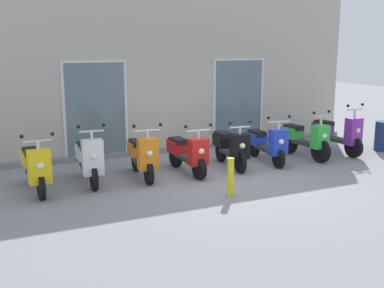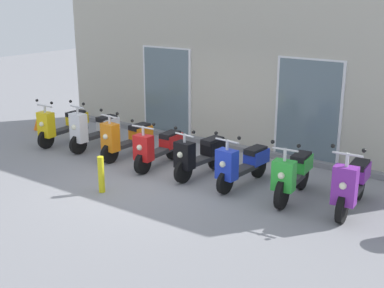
# 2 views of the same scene
# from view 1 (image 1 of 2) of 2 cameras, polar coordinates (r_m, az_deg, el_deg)

# --- Properties ---
(ground_plane) EXTENTS (40.00, 40.00, 0.00)m
(ground_plane) POSITION_cam_1_polar(r_m,az_deg,el_deg) (9.61, 4.04, -4.13)
(ground_plane) COLOR gray
(storefront_facade) EXTENTS (10.56, 0.50, 4.16)m
(storefront_facade) POSITION_cam_1_polar(r_m,az_deg,el_deg) (11.91, -2.79, 8.82)
(storefront_facade) COLOR #B2AD9E
(storefront_facade) RESTS_ON ground_plane
(scooter_yellow) EXTENTS (0.58, 1.60, 1.18)m
(scooter_yellow) POSITION_cam_1_polar(r_m,az_deg,el_deg) (9.07, -18.52, -2.58)
(scooter_yellow) COLOR black
(scooter_yellow) RESTS_ON ground_plane
(scooter_white) EXTENTS (0.52, 1.51, 1.25)m
(scooter_white) POSITION_cam_1_polar(r_m,az_deg,el_deg) (9.30, -12.43, -1.76)
(scooter_white) COLOR black
(scooter_white) RESTS_ON ground_plane
(scooter_orange) EXTENTS (0.59, 1.51, 1.19)m
(scooter_orange) POSITION_cam_1_polar(r_m,az_deg,el_deg) (9.56, -6.08, -1.37)
(scooter_orange) COLOR black
(scooter_orange) RESTS_ON ground_plane
(scooter_red) EXTENTS (0.62, 1.57, 1.12)m
(scooter_red) POSITION_cam_1_polar(r_m,az_deg,el_deg) (9.87, -0.62, -1.08)
(scooter_red) COLOR black
(scooter_red) RESTS_ON ground_plane
(scooter_black) EXTENTS (0.53, 1.52, 1.11)m
(scooter_black) POSITION_cam_1_polar(r_m,az_deg,el_deg) (10.36, 4.68, -0.28)
(scooter_black) COLOR black
(scooter_black) RESTS_ON ground_plane
(scooter_blue) EXTENTS (0.59, 1.59, 1.16)m
(scooter_blue) POSITION_cam_1_polar(r_m,az_deg,el_deg) (10.90, 9.01, 0.13)
(scooter_blue) COLOR black
(scooter_blue) RESTS_ON ground_plane
(scooter_green) EXTENTS (0.53, 1.62, 1.20)m
(scooter_green) POSITION_cam_1_polar(r_m,az_deg,el_deg) (11.50, 13.52, 0.64)
(scooter_green) COLOR black
(scooter_green) RESTS_ON ground_plane
(scooter_purple) EXTENTS (0.56, 1.64, 1.30)m
(scooter_purple) POSITION_cam_1_polar(r_m,az_deg,el_deg) (12.21, 17.23, 1.20)
(scooter_purple) COLOR black
(scooter_purple) RESTS_ON ground_plane
(curb_bollard) EXTENTS (0.12, 0.12, 0.70)m
(curb_bollard) POSITION_cam_1_polar(r_m,az_deg,el_deg) (8.39, 4.69, -4.03)
(curb_bollard) COLOR yellow
(curb_bollard) RESTS_ON ground_plane
(trash_bin) EXTENTS (0.46, 0.46, 0.75)m
(trash_bin) POSITION_cam_1_polar(r_m,az_deg,el_deg) (12.97, 22.27, 0.90)
(trash_bin) COLOR navy
(trash_bin) RESTS_ON ground_plane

